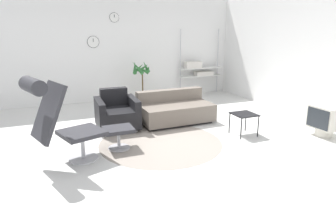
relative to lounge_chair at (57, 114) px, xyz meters
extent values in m
plane|color=silver|center=(1.73, 0.63, -0.77)|extent=(12.00, 12.00, 0.00)
cube|color=white|center=(1.73, 3.83, 0.63)|extent=(12.00, 0.06, 2.80)
cylinder|color=black|center=(1.10, 3.79, 0.82)|extent=(0.31, 0.01, 0.31)
cylinder|color=white|center=(1.10, 3.78, 0.82)|extent=(0.29, 0.02, 0.29)
cube|color=black|center=(1.10, 3.77, 0.86)|extent=(0.01, 0.01, 0.09)
cylinder|color=black|center=(1.68, 3.79, 1.43)|extent=(0.25, 0.01, 0.25)
cylinder|color=white|center=(1.68, 3.78, 1.43)|extent=(0.24, 0.02, 0.24)
cube|color=black|center=(1.68, 3.77, 1.47)|extent=(0.01, 0.01, 0.07)
cube|color=white|center=(5.11, 0.63, 0.63)|extent=(0.06, 12.00, 2.80)
cylinder|color=gray|center=(1.64, 0.30, -0.76)|extent=(2.11, 2.11, 0.01)
cylinder|color=#BCBCC1|center=(0.32, 0.11, -0.76)|extent=(0.56, 0.56, 0.02)
cylinder|color=#BCBCC1|center=(0.32, 0.11, -0.57)|extent=(0.06, 0.06, 0.36)
cube|color=#2D2D33|center=(0.32, 0.11, -0.35)|extent=(0.74, 0.74, 0.06)
cube|color=#2D2D33|center=(-0.11, -0.04, 0.06)|extent=(0.54, 0.67, 0.77)
cylinder|color=#2D2D33|center=(-0.26, -0.09, 0.44)|extent=(0.36, 0.56, 0.20)
cylinder|color=#BCBCC1|center=(0.91, 0.31, -0.76)|extent=(0.36, 0.36, 0.02)
cylinder|color=#BCBCC1|center=(0.91, 0.31, -0.61)|extent=(0.05, 0.05, 0.28)
cube|color=#2D2D33|center=(0.91, 0.31, -0.44)|extent=(0.47, 0.40, 0.06)
cube|color=silver|center=(1.12, 1.31, -0.74)|extent=(0.66, 0.69, 0.06)
cube|color=black|center=(1.12, 1.31, -0.53)|extent=(0.56, 0.83, 0.35)
cube|color=black|center=(1.13, 1.63, -0.18)|extent=(0.54, 0.20, 0.35)
cube|color=black|center=(1.44, 1.30, -0.43)|extent=(0.15, 0.82, 0.54)
cube|color=black|center=(0.79, 1.32, -0.43)|extent=(0.15, 0.82, 0.54)
cube|color=black|center=(2.35, 1.28, -0.74)|extent=(1.36, 0.75, 0.05)
cube|color=#70665B|center=(2.35, 1.28, -0.54)|extent=(1.51, 0.87, 0.34)
cube|color=#70665B|center=(2.34, 1.60, -0.25)|extent=(1.49, 0.24, 0.25)
cube|color=black|center=(3.20, 0.10, -0.37)|extent=(0.41, 0.41, 0.02)
cylinder|color=black|center=(3.01, -0.09, -0.57)|extent=(0.02, 0.02, 0.39)
cylinder|color=black|center=(3.38, -0.09, -0.57)|extent=(0.02, 0.02, 0.39)
cylinder|color=black|center=(3.01, 0.28, -0.57)|extent=(0.02, 0.02, 0.39)
cylinder|color=black|center=(3.38, 0.28, -0.57)|extent=(0.02, 0.02, 0.39)
cylinder|color=beige|center=(4.54, -0.51, -0.69)|extent=(0.30, 0.30, 0.15)
cube|color=beige|center=(4.54, -0.51, -0.41)|extent=(0.42, 0.52, 0.41)
cube|color=#282D33|center=(4.33, -0.52, -0.41)|extent=(0.03, 0.44, 0.35)
cylinder|color=brown|center=(2.24, 3.24, -0.62)|extent=(0.24, 0.24, 0.29)
cylinder|color=#382819|center=(2.24, 3.24, -0.49)|extent=(0.22, 0.22, 0.02)
cylinder|color=brown|center=(2.24, 3.24, -0.21)|extent=(0.04, 0.04, 0.53)
cone|color=#2D6B33|center=(2.40, 3.21, 0.13)|extent=(0.16, 0.37, 0.25)
cone|color=#2D6B33|center=(2.31, 3.35, 0.14)|extent=(0.32, 0.24, 0.27)
cone|color=#2D6B33|center=(2.19, 3.37, 0.14)|extent=(0.35, 0.22, 0.26)
cone|color=#2D6B33|center=(2.06, 3.29, 0.17)|extent=(0.22, 0.45, 0.33)
cone|color=#2D6B33|center=(2.09, 3.16, 0.18)|extent=(0.28, 0.41, 0.34)
cone|color=#2D6B33|center=(2.22, 3.10, 0.12)|extent=(0.33, 0.15, 0.23)
cone|color=#2D6B33|center=(2.31, 3.15, 0.20)|extent=(0.29, 0.27, 0.35)
cylinder|color=#BCBCC1|center=(3.55, 3.70, 0.19)|extent=(0.03, 0.03, 1.91)
cylinder|color=#BCBCC1|center=(4.80, 3.70, 0.19)|extent=(0.03, 0.03, 1.91)
cube|color=white|center=(4.17, 3.58, -0.21)|extent=(1.31, 0.28, 0.02)
cube|color=white|center=(4.17, 3.58, 0.02)|extent=(1.31, 0.28, 0.02)
cube|color=beige|center=(4.26, 3.57, -0.14)|extent=(0.56, 0.24, 0.12)
cube|color=silver|center=(3.89, 3.57, 0.13)|extent=(0.49, 0.24, 0.19)
camera|label=1|loc=(-0.07, -4.25, 1.14)|focal=32.00mm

